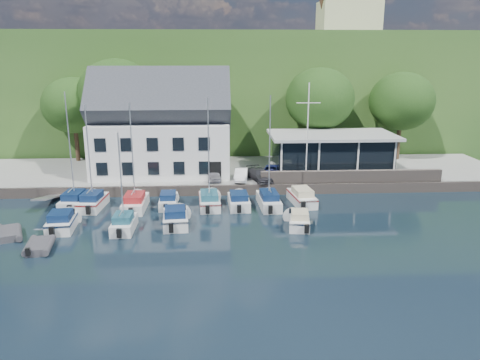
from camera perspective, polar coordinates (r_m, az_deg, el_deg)
The scene contains 34 objects.
ground at distance 35.18m, azimuth -0.58°, elevation -7.09°, with size 180.00×180.00×0.00m, color black.
quay at distance 51.66m, azimuth -1.43°, elevation 0.81°, with size 60.00×13.00×1.00m, color gray.
quay_face at distance 45.40m, azimuth -1.19°, elevation -1.23°, with size 60.00×0.30×1.00m, color #675B53.
hillside at distance 94.68m, azimuth -2.27°, elevation 11.97°, with size 160.00×75.00×16.00m, color #2A4F1D.
field_patch at distance 102.98m, azimuth 2.27°, elevation 16.77°, with size 50.00×30.00×0.30m, color #5B6432.
farmhouse at distance 87.95m, azimuth 13.11°, elevation 19.25°, with size 10.40×7.00×8.20m, color beige, non-canonical shape.
harbor_building at distance 49.98m, azimuth -9.52°, elevation 5.80°, with size 14.40×8.20×8.70m, color silver, non-canonical shape.
club_pavilion at distance 51.12m, azimuth 11.05°, elevation 3.31°, with size 13.20×7.20×4.10m, color black, non-canonical shape.
seawall at distance 47.39m, azimuth 13.45°, elevation 0.43°, with size 18.00×0.50×1.20m, color #675B53.
gangway at distance 46.16m, azimuth -22.05°, elevation -2.75°, with size 1.20×6.00×1.40m, color silver, non-canonical shape.
car_silver at distance 46.90m, azimuth -3.20°, elevation 0.64°, with size 1.34×3.34×1.14m, color #AEADB2.
car_white at distance 46.87m, azimuth 0.14°, elevation 0.68°, with size 1.24×3.55×1.17m, color silver.
car_dgrey at distance 46.87m, azimuth 2.43°, elevation 0.67°, with size 1.65×4.05×1.18m, color #2D2D32.
car_blue at distance 48.27m, azimuth 3.86°, elevation 1.12°, with size 1.44×3.65×1.25m, color navy.
flagpole at distance 46.49m, azimuth 8.22°, elevation 5.74°, with size 2.31×0.20×9.64m, color silver, non-canonical shape.
tree_0 at distance 58.01m, azimuth -19.51°, elevation 6.95°, with size 7.14×7.14×9.76m, color #143510, non-canonical shape.
tree_1 at distance 55.83m, azimuth -14.65°, elevation 8.10°, with size 8.64×8.64×11.81m, color #143510, non-canonical shape.
tree_2 at distance 54.55m, azimuth -5.29°, elevation 7.68°, with size 7.70×7.70×10.52m, color #143510, non-canonical shape.
tree_4 at distance 55.50m, azimuth 9.61°, elevation 7.83°, with size 7.93×7.93×10.83m, color #143510, non-canonical shape.
tree_5 at distance 58.78m, azimuth 18.98°, elevation 7.36°, with size 7.54×7.54×10.30m, color #143510, non-canonical shape.
boat_r1_0 at distance 43.21m, azimuth -19.95°, elevation 2.80°, with size 1.97×5.83×9.49m, color silver, non-canonical shape.
boat_r1_1 at distance 42.56m, azimuth -17.92°, elevation 2.65°, with size 1.97×5.84×9.27m, color silver, non-canonical shape.
boat_r1_2 at distance 41.34m, azimuth -12.96°, elevation 2.45°, with size 2.04×6.29×8.99m, color silver, non-canonical shape.
boat_r1_3 at distance 42.51m, azimuth -8.72°, elevation -2.31°, with size 1.71×5.11×1.35m, color silver, non-canonical shape.
boat_r1_4 at distance 41.02m, azimuth -3.84°, elevation 2.61°, with size 1.94×6.22×8.85m, color silver, non-canonical shape.
boat_r1_5 at distance 41.86m, azimuth -0.15°, elevation -2.38°, with size 1.95×5.49×1.40m, color silver, non-canonical shape.
boat_r1_6 at distance 41.07m, azimuth 3.61°, elevation 2.71°, with size 1.84×6.63×8.96m, color silver, non-canonical shape.
boat_r1_7 at distance 43.12m, azimuth 7.56°, elevation -1.90°, with size 1.89×6.07×1.53m, color silver, non-canonical shape.
boat_r2_0 at distance 39.17m, azimuth -20.89°, elevation -4.59°, with size 2.07×5.13×1.51m, color silver, non-canonical shape.
boat_r2_1 at distance 36.45m, azimuth -14.33°, elevation 0.37°, with size 1.76×5.17×8.62m, color silver, non-canonical shape.
boat_r2_2 at distance 37.75m, azimuth -7.88°, elevation -4.40°, with size 2.10×5.34×1.54m, color silver, non-canonical shape.
boat_r2_4 at distance 37.41m, azimuth 7.23°, elevation -4.69°, with size 1.72×4.69×1.38m, color silver, non-canonical shape.
dinghy_0 at distance 39.34m, azimuth -26.34°, elevation -5.71°, with size 1.92×3.20×0.75m, color #39383D, non-canonical shape.
dinghy_1 at distance 35.97m, azimuth -23.28°, elevation -7.26°, with size 1.89×3.15×0.73m, color #39383D, non-canonical shape.
Camera 1 is at (-1.39, -32.52, 13.36)m, focal length 35.00 mm.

